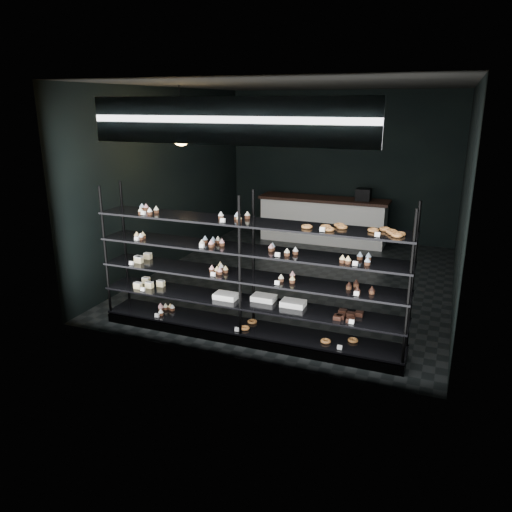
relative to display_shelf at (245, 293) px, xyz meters
name	(u,v)px	position (x,y,z in m)	size (l,w,h in m)	color
room	(301,187)	(-0.01, 2.45, 0.97)	(5.01, 6.01, 3.20)	black
display_shelf	(245,293)	(0.00, 0.00, 0.00)	(4.00, 0.50, 1.91)	black
signage	(225,121)	(-0.01, -0.48, 2.12)	(3.30, 0.05, 0.50)	#0D0C3E
pendant_lamp	(181,136)	(-1.65, 1.41, 1.82)	(0.30, 0.30, 0.88)	black
service_counter	(323,220)	(-0.23, 4.95, -0.13)	(2.78, 0.65, 1.23)	silver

